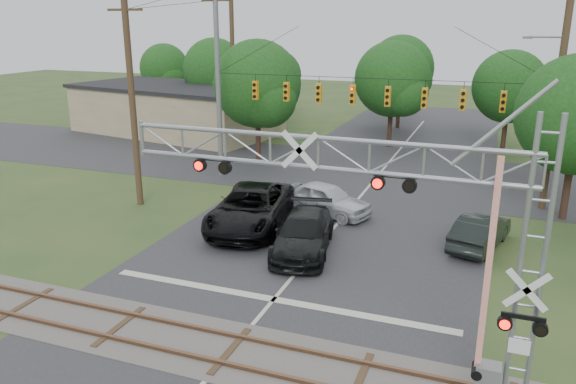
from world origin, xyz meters
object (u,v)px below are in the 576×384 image
at_px(pickup_black, 251,208).
at_px(car_dark, 303,233).
at_px(crossing_gantry, 392,228).
at_px(streetlight, 552,99).
at_px(traffic_signal_span, 385,93).
at_px(sedan_silver, 326,199).
at_px(commercial_building, 176,109).

height_order(pickup_black, car_dark, pickup_black).
xyz_separation_m(crossing_gantry, streetlight, (5.11, 25.22, 0.19)).
bearing_deg(pickup_black, traffic_signal_span, 50.88).
distance_m(sedan_silver, commercial_building, 25.08).
distance_m(crossing_gantry, traffic_signal_span, 18.79).
distance_m(sedan_silver, streetlight, 16.47).
xyz_separation_m(pickup_black, commercial_building, (-16.05, 19.54, 1.13)).
bearing_deg(crossing_gantry, sedan_silver, 112.82).
relative_size(traffic_signal_span, pickup_black, 2.78).
relative_size(sedan_silver, commercial_building, 0.25).
relative_size(crossing_gantry, sedan_silver, 2.26).
distance_m(traffic_signal_span, sedan_silver, 7.17).
bearing_deg(sedan_silver, streetlight, -24.41).
height_order(traffic_signal_span, car_dark, traffic_signal_span).
distance_m(crossing_gantry, car_dark, 10.66).
xyz_separation_m(sedan_silver, commercial_building, (-18.89, 16.45, 1.28)).
distance_m(car_dark, commercial_building, 28.93).
relative_size(car_dark, commercial_building, 0.29).
relative_size(crossing_gantry, commercial_building, 0.56).
height_order(traffic_signal_span, commercial_building, traffic_signal_span).
xyz_separation_m(traffic_signal_span, car_dark, (-1.33, -9.91, -4.89)).
xyz_separation_m(crossing_gantry, sedan_silver, (-5.66, 13.45, -3.92)).
bearing_deg(car_dark, commercial_building, 121.41).
distance_m(crossing_gantry, sedan_silver, 15.11).
relative_size(traffic_signal_span, car_dark, 3.45).
xyz_separation_m(car_dark, commercial_building, (-19.38, 21.45, 1.28)).
relative_size(traffic_signal_span, streetlight, 2.19).
bearing_deg(commercial_building, traffic_signal_span, -18.59).
bearing_deg(pickup_black, car_dark, -38.82).
distance_m(traffic_signal_span, streetlight, 11.30).
relative_size(crossing_gantry, car_dark, 1.93).
bearing_deg(traffic_signal_span, streetlight, 37.43).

